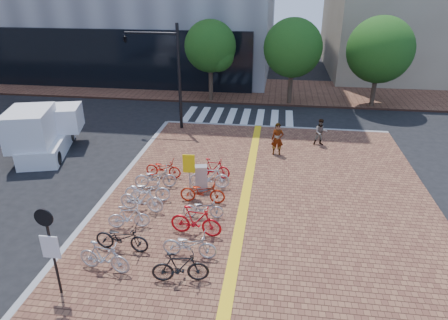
# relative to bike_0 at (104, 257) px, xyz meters

# --- Properties ---
(ground) EXTENTS (120.00, 120.00, 0.00)m
(ground) POSITION_rel_bike_0_xyz_m (2.05, 2.54, -0.69)
(ground) COLOR black
(ground) RESTS_ON ground
(kerb_north) EXTENTS (14.00, 0.25, 0.15)m
(kerb_north) POSITION_rel_bike_0_xyz_m (5.05, 14.54, -0.61)
(kerb_north) COLOR gray
(kerb_north) RESTS_ON ground
(far_sidewalk) EXTENTS (70.00, 8.00, 0.15)m
(far_sidewalk) POSITION_rel_bike_0_xyz_m (2.05, 23.54, -0.62)
(far_sidewalk) COLOR brown
(far_sidewalk) RESTS_ON ground
(crosswalk) EXTENTS (7.50, 4.00, 0.01)m
(crosswalk) POSITION_rel_bike_0_xyz_m (2.55, 16.54, -0.68)
(crosswalk) COLOR silver
(crosswalk) RESTS_ON ground
(street_trees) EXTENTS (16.20, 4.60, 6.35)m
(street_trees) POSITION_rel_bike_0_xyz_m (7.09, 19.99, 3.41)
(street_trees) COLOR #38281E
(street_trees) RESTS_ON far_sidewalk
(bike_0) EXTENTS (1.85, 0.76, 1.08)m
(bike_0) POSITION_rel_bike_0_xyz_m (0.00, 0.00, 0.00)
(bike_0) COLOR #B5B4B9
(bike_0) RESTS_ON sidewalk
(bike_1) EXTENTS (1.96, 0.77, 1.01)m
(bike_1) POSITION_rel_bike_0_xyz_m (0.16, 1.12, -0.03)
(bike_1) COLOR black
(bike_1) RESTS_ON sidewalk
(bike_2) EXTENTS (1.63, 0.75, 0.94)m
(bike_2) POSITION_rel_bike_0_xyz_m (-0.08, 2.45, -0.07)
(bike_2) COLOR silver
(bike_2) RESTS_ON sidewalk
(bike_3) EXTENTS (1.90, 0.69, 1.12)m
(bike_3) POSITION_rel_bike_0_xyz_m (0.00, 3.66, 0.02)
(bike_3) COLOR silver
(bike_3) RESTS_ON sidewalk
(bike_4) EXTENTS (2.00, 0.88, 1.02)m
(bike_4) POSITION_rel_bike_0_xyz_m (-0.02, 4.49, -0.03)
(bike_4) COLOR silver
(bike_4) RESTS_ON sidewalk
(bike_5) EXTENTS (1.96, 0.99, 0.98)m
(bike_5) POSITION_rel_bike_0_xyz_m (-0.03, 5.70, -0.05)
(bike_5) COLOR #B1B1B5
(bike_5) RESTS_ON sidewalk
(bike_6) EXTENTS (1.78, 0.75, 0.91)m
(bike_6) POSITION_rel_bike_0_xyz_m (0.03, 6.76, -0.09)
(bike_6) COLOR #B5150C
(bike_6) RESTS_ON sidewalk
(bike_7) EXTENTS (1.84, 0.78, 1.07)m
(bike_7) POSITION_rel_bike_0_xyz_m (2.53, -0.14, -0.01)
(bike_7) COLOR black
(bike_7) RESTS_ON sidewalk
(bike_8) EXTENTS (1.88, 0.68, 0.98)m
(bike_8) POSITION_rel_bike_0_xyz_m (2.55, 1.07, -0.05)
(bike_8) COLOR #ADADB1
(bike_8) RESTS_ON sidewalk
(bike_9) EXTENTS (1.99, 0.76, 1.17)m
(bike_9) POSITION_rel_bike_0_xyz_m (2.50, 2.36, 0.04)
(bike_9) COLOR red
(bike_9) RESTS_ON sidewalk
(bike_10) EXTENTS (1.65, 0.67, 0.85)m
(bike_10) POSITION_rel_bike_0_xyz_m (2.55, 3.53, -0.12)
(bike_10) COLOR #B2B1B6
(bike_10) RESTS_ON sidewalk
(bike_11) EXTENTS (1.91, 0.68, 1.00)m
(bike_11) POSITION_rel_bike_0_xyz_m (2.31, 4.69, -0.04)
(bike_11) COLOR #A31F0B
(bike_11) RESTS_ON sidewalk
(bike_12) EXTENTS (1.85, 0.64, 1.09)m
(bike_12) POSITION_rel_bike_0_xyz_m (2.38, 5.96, 0.01)
(bike_12) COLOR silver
(bike_12) RESTS_ON sidewalk
(bike_13) EXTENTS (1.64, 0.61, 0.96)m
(bike_13) POSITION_rel_bike_0_xyz_m (2.38, 6.99, -0.06)
(bike_13) COLOR #B80D16
(bike_13) RESTS_ON sidewalk
(pedestrian_a) EXTENTS (0.64, 0.42, 1.74)m
(pedestrian_a) POSITION_rel_bike_0_xyz_m (5.30, 10.17, 0.33)
(pedestrian_a) COLOR gray
(pedestrian_a) RESTS_ON sidewalk
(pedestrian_b) EXTENTS (0.81, 0.68, 1.51)m
(pedestrian_b) POSITION_rel_bike_0_xyz_m (7.69, 11.85, 0.21)
(pedestrian_b) COLOR #4F5164
(pedestrian_b) RESTS_ON sidewalk
(utility_box) EXTENTS (0.60, 0.49, 1.16)m
(utility_box) POSITION_rel_bike_0_xyz_m (2.04, 5.77, 0.04)
(utility_box) COLOR silver
(utility_box) RESTS_ON sidewalk
(yellow_sign) EXTENTS (0.52, 0.13, 1.91)m
(yellow_sign) POSITION_rel_bike_0_xyz_m (1.64, 5.25, 0.78)
(yellow_sign) COLOR #B7B7BC
(yellow_sign) RESTS_ON sidewalk
(notice_sign) EXTENTS (0.55, 0.12, 2.97)m
(notice_sign) POSITION_rel_bike_0_xyz_m (-0.93, -1.17, 1.33)
(notice_sign) COLOR black
(notice_sign) RESTS_ON sidewalk
(traffic_light_pole) EXTENTS (3.38, 1.30, 6.30)m
(traffic_light_pole) POSITION_rel_bike_0_xyz_m (-2.18, 13.52, 3.81)
(traffic_light_pole) COLOR black
(traffic_light_pole) RESTS_ON sidewalk
(box_truck) EXTENTS (3.21, 5.01, 2.69)m
(box_truck) POSITION_rel_bike_0_xyz_m (-7.09, 8.86, 0.57)
(box_truck) COLOR white
(box_truck) RESTS_ON ground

